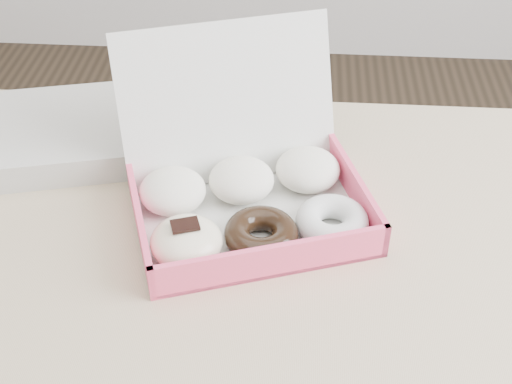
{
  "coord_description": "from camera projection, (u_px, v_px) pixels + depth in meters",
  "views": [
    {
      "loc": [
        -0.11,
        -0.56,
        1.34
      ],
      "look_at": [
        -0.16,
        0.09,
        0.81
      ],
      "focal_mm": 50.0,
      "sensor_mm": 36.0,
      "label": 1
    }
  ],
  "objects": [
    {
      "name": "newspapers",
      "position": [
        81.0,
        132.0,
        1.01
      ],
      "size": [
        0.29,
        0.26,
        0.04
      ],
      "primitive_type": "cube",
      "rotation": [
        0.0,
        0.0,
        0.24
      ],
      "color": "silver",
      "rests_on": "table"
    },
    {
      "name": "table",
      "position": [
        382.0,
        336.0,
        0.85
      ],
      "size": [
        1.2,
        0.8,
        0.75
      ],
      "color": "tan",
      "rests_on": "ground"
    },
    {
      "name": "donut_box",
      "position": [
        245.0,
        193.0,
        0.88
      ],
      "size": [
        0.35,
        0.34,
        0.2
      ],
      "rotation": [
        0.0,
        0.0,
        0.33
      ],
      "color": "silver",
      "rests_on": "table"
    }
  ]
}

